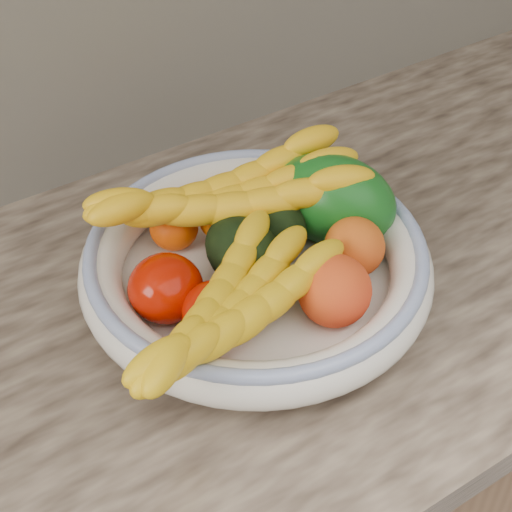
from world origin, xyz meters
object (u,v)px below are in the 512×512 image
object	(u,v)px
green_mango	(333,200)
fruit_bowl	(256,264)
banana_bunch_front	(229,316)
banana_bunch_back	(227,202)

from	to	relation	value
green_mango	fruit_bowl	bearing A→B (deg)	157.90
green_mango	banana_bunch_front	bearing A→B (deg)	175.14
banana_bunch_front	green_mango	bearing A→B (deg)	1.27
banana_bunch_back	banana_bunch_front	xyz separation A→B (m)	(-0.09, -0.15, -0.01)
green_mango	banana_bunch_back	xyz separation A→B (m)	(-0.11, 0.05, 0.01)
fruit_bowl	banana_bunch_front	bearing A→B (deg)	-135.88
green_mango	banana_bunch_back	distance (m)	0.12
green_mango	banana_bunch_back	world-z (taller)	green_mango
fruit_bowl	banana_bunch_front	world-z (taller)	banana_bunch_front
fruit_bowl	banana_bunch_back	xyz separation A→B (m)	(0.01, 0.07, 0.04)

